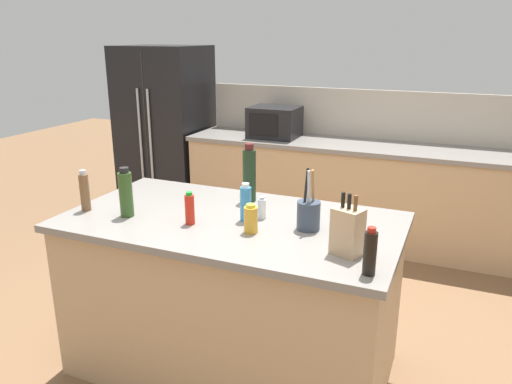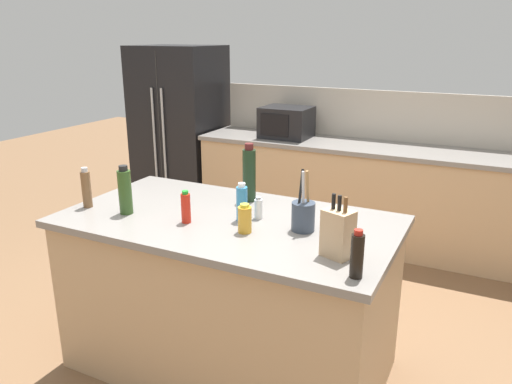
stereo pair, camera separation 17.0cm
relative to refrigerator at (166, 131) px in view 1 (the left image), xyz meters
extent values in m
plane|color=brown|center=(1.87, -2.25, -0.89)|extent=(14.00, 14.00, 0.00)
cube|color=tan|center=(2.17, -0.05, -0.44)|extent=(3.35, 0.62, 0.90)
cube|color=gray|center=(2.17, -0.05, 0.03)|extent=(3.39, 0.66, 0.04)
cube|color=#B2A899|center=(2.17, 0.27, 0.28)|extent=(3.35, 0.03, 0.46)
cube|color=tan|center=(1.87, -2.25, -0.44)|extent=(1.77, 0.93, 0.90)
cube|color=gray|center=(1.87, -2.25, 0.03)|extent=(1.83, 0.99, 0.04)
cube|color=black|center=(0.00, 0.00, 0.00)|extent=(0.87, 0.72, 1.79)
cube|color=#2D2D2D|center=(0.00, -0.36, 0.00)|extent=(0.01, 0.00, 1.70)
cylinder|color=#ADB2B7|center=(-0.06, -0.38, 0.00)|extent=(0.02, 0.02, 0.98)
cylinder|color=#ADB2B7|center=(0.06, -0.38, 0.00)|extent=(0.02, 0.02, 0.98)
cube|color=black|center=(1.28, -0.05, 0.19)|extent=(0.46, 0.38, 0.29)
cube|color=black|center=(1.24, -0.24, 0.19)|extent=(0.29, 0.01, 0.21)
cube|color=tan|center=(2.55, -2.46, 0.16)|extent=(0.16, 0.14, 0.22)
cylinder|color=black|center=(2.52, -2.45, 0.30)|extent=(0.02, 0.02, 0.07)
cylinder|color=black|center=(2.55, -2.46, 0.30)|extent=(0.02, 0.02, 0.07)
cylinder|color=brown|center=(2.59, -2.47, 0.30)|extent=(0.02, 0.02, 0.07)
cylinder|color=#333D4C|center=(2.30, -2.23, 0.12)|extent=(0.12, 0.12, 0.15)
cylinder|color=olive|center=(2.32, -2.22, 0.28)|extent=(0.01, 0.05, 0.18)
cylinder|color=black|center=(2.28, -2.23, 0.28)|extent=(0.01, 0.05, 0.18)
cylinder|color=#B2B2B7|center=(2.30, -2.25, 0.28)|extent=(0.01, 0.03, 0.18)
cylinder|color=brown|center=(1.05, -2.45, 0.15)|extent=(0.05, 0.05, 0.21)
cylinder|color=#B2B2B7|center=(1.05, -2.45, 0.27)|extent=(0.03, 0.03, 0.03)
cylinder|color=red|center=(1.70, -2.40, 0.13)|extent=(0.05, 0.05, 0.16)
cylinder|color=green|center=(1.70, -2.40, 0.21)|extent=(0.03, 0.03, 0.02)
cylinder|color=#2D4C1E|center=(1.32, -2.43, 0.17)|extent=(0.07, 0.07, 0.25)
cylinder|color=black|center=(1.32, -2.43, 0.31)|extent=(0.05, 0.05, 0.03)
cylinder|color=silver|center=(2.02, -2.18, 0.10)|extent=(0.04, 0.04, 0.11)
cylinder|color=#B2B2B7|center=(2.02, -2.18, 0.16)|extent=(0.03, 0.03, 0.02)
cylinder|color=black|center=(1.84, -1.93, 0.20)|extent=(0.08, 0.08, 0.31)
cylinder|color=#4C1919|center=(1.84, -1.93, 0.38)|extent=(0.05, 0.05, 0.04)
cylinder|color=black|center=(2.69, -2.62, 0.14)|extent=(0.06, 0.06, 0.19)
cylinder|color=#B22319|center=(2.69, -2.62, 0.25)|extent=(0.04, 0.04, 0.02)
cylinder|color=gold|center=(2.05, -2.39, 0.11)|extent=(0.07, 0.07, 0.13)
cylinder|color=gold|center=(2.05, -2.39, 0.19)|extent=(0.05, 0.05, 0.02)
cylinder|color=#3384BC|center=(1.96, -2.24, 0.14)|extent=(0.06, 0.06, 0.19)
cylinder|color=white|center=(1.96, -2.24, 0.24)|extent=(0.04, 0.04, 0.02)
camera|label=1|loc=(2.99, -4.54, 1.01)|focal=35.00mm
camera|label=2|loc=(3.14, -4.47, 1.01)|focal=35.00mm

